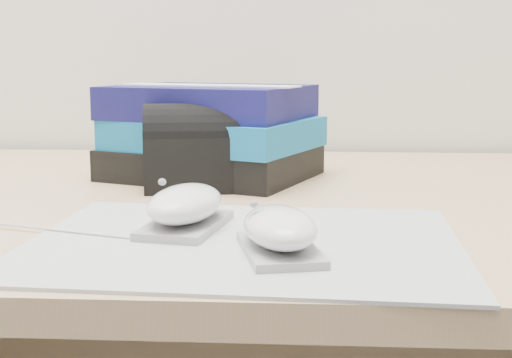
# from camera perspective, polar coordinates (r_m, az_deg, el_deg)

# --- Properties ---
(desk) EXTENTS (1.60, 0.80, 0.73)m
(desk) POSITION_cam_1_polar(r_m,az_deg,el_deg) (1.02, 6.07, -13.61)
(desk) COLOR tan
(desk) RESTS_ON ground
(mousepad) EXTENTS (0.41, 0.32, 0.00)m
(mousepad) POSITION_cam_1_polar(r_m,az_deg,el_deg) (0.65, -0.97, -5.06)
(mousepad) COLOR gray
(mousepad) RESTS_ON desk
(mouse_rear) EXTENTS (0.09, 0.13, 0.05)m
(mouse_rear) POSITION_cam_1_polar(r_m,az_deg,el_deg) (0.69, -5.69, -2.27)
(mouse_rear) COLOR gray
(mouse_rear) RESTS_ON mousepad
(mouse_front) EXTENTS (0.08, 0.12, 0.05)m
(mouse_front) POSITION_cam_1_polar(r_m,az_deg,el_deg) (0.60, 1.92, -4.18)
(mouse_front) COLOR gray
(mouse_front) RESTS_ON mousepad
(usb_cable) EXTENTS (0.19, 0.06, 0.00)m
(usb_cable) POSITION_cam_1_polar(r_m,az_deg,el_deg) (0.71, -15.82, -3.93)
(usb_cable) COLOR silver
(usb_cable) RESTS_ON mousepad
(book_stack) EXTENTS (0.32, 0.29, 0.13)m
(book_stack) POSITION_cam_1_polar(r_m,az_deg,el_deg) (1.00, -3.56, 3.75)
(book_stack) COLOR black
(book_stack) RESTS_ON desk
(pouch) EXTENTS (0.13, 0.10, 0.11)m
(pouch) POSITION_cam_1_polar(r_m,az_deg,el_deg) (0.91, -5.09, 2.47)
(pouch) COLOR black
(pouch) RESTS_ON desk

